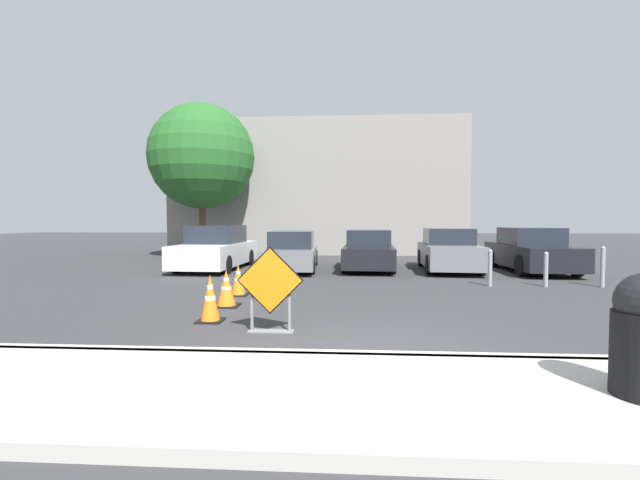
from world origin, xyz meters
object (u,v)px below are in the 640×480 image
object	(u,v)px
traffic_cone_nearest	(210,299)
bollard_nearest	(490,267)
traffic_cone_second	(226,289)
parked_car_fourth	(448,251)
parked_car_nearest	(216,249)
bollard_third	(603,266)
traffic_cone_third	(238,280)
parked_car_second	(292,252)
bollard_second	(546,268)
road_closed_sign	(270,287)
parked_car_fifth	(531,251)
parked_car_third	(369,251)

from	to	relation	value
traffic_cone_nearest	bollard_nearest	xyz separation A→B (m)	(6.21, 4.45, 0.12)
traffic_cone_second	parked_car_fourth	size ratio (longest dim) A/B	0.17
traffic_cone_second	bollard_nearest	xyz separation A→B (m)	(6.31, 3.14, 0.16)
traffic_cone_second	parked_car_nearest	xyz separation A→B (m)	(-2.33, 6.81, 0.36)
traffic_cone_nearest	traffic_cone_second	distance (m)	1.32
parked_car_fourth	bollard_third	world-z (taller)	parked_car_fourth
traffic_cone_third	parked_car_second	world-z (taller)	parked_car_second
parked_car_nearest	bollard_nearest	bearing A→B (deg)	158.79
traffic_cone_third	parked_car_second	size ratio (longest dim) A/B	0.15
traffic_cone_third	bollard_third	world-z (taller)	bollard_third
parked_car_fourth	bollard_second	distance (m)	4.04
road_closed_sign	parked_car_fourth	bearing A→B (deg)	61.41
traffic_cone_nearest	parked_car_second	xyz separation A→B (m)	(0.37, 8.12, 0.23)
parked_car_second	bollard_second	distance (m)	8.17
bollard_second	parked_car_fifth	bearing A→B (deg)	73.04
parked_car_nearest	bollard_third	distance (m)	12.11
bollard_nearest	bollard_second	distance (m)	1.45
traffic_cone_nearest	bollard_third	bearing A→B (deg)	26.00
road_closed_sign	bollard_second	bearing A→B (deg)	38.27
traffic_cone_second	parked_car_nearest	world-z (taller)	parked_car_nearest
parked_car_nearest	bollard_second	bearing A→B (deg)	161.83
road_closed_sign	bollard_nearest	size ratio (longest dim) A/B	1.36
bollard_third	parked_car_fourth	bearing A→B (deg)	130.93
parked_car_fourth	bollard_third	distance (m)	4.83
parked_car_fourth	bollard_second	world-z (taller)	parked_car_fourth
parked_car_fifth	parked_car_second	bearing A→B (deg)	0.46
parked_car_nearest	bollard_nearest	distance (m)	9.38
parked_car_second	bollard_second	xyz separation A→B (m)	(7.30, -3.67, -0.14)
parked_car_fourth	bollard_nearest	bearing A→B (deg)	98.00
traffic_cone_second	bollard_nearest	world-z (taller)	bollard_nearest
traffic_cone_second	parked_car_fifth	xyz separation A→B (m)	(8.84, 6.68, 0.34)
parked_car_nearest	parked_car_fourth	world-z (taller)	parked_car_nearest
traffic_cone_nearest	bollard_third	size ratio (longest dim) A/B	0.76
parked_car_third	bollard_third	size ratio (longest dim) A/B	4.11
bollard_nearest	traffic_cone_third	bearing A→B (deg)	-164.06
parked_car_fourth	bollard_third	size ratio (longest dim) A/B	4.04
traffic_cone_nearest	parked_car_second	size ratio (longest dim) A/B	0.17
parked_car_fourth	traffic_cone_nearest	bearing A→B (deg)	57.65
traffic_cone_nearest	bollard_second	world-z (taller)	bollard_second
traffic_cone_second	bollard_third	distance (m)	9.74
traffic_cone_nearest	bollard_second	size ratio (longest dim) A/B	0.88
traffic_cone_nearest	bollard_third	world-z (taller)	bollard_third
parked_car_third	parked_car_fifth	world-z (taller)	parked_car_fifth
parked_car_third	bollard_nearest	world-z (taller)	parked_car_third
traffic_cone_nearest	bollard_nearest	distance (m)	7.64
road_closed_sign	bollard_third	distance (m)	9.45
traffic_cone_nearest	parked_car_fourth	distance (m)	10.06
parked_car_second	parked_car_third	world-z (taller)	parked_car_third
traffic_cone_third	parked_car_second	bearing A→B (deg)	84.25
road_closed_sign	bollard_second	distance (m)	8.27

